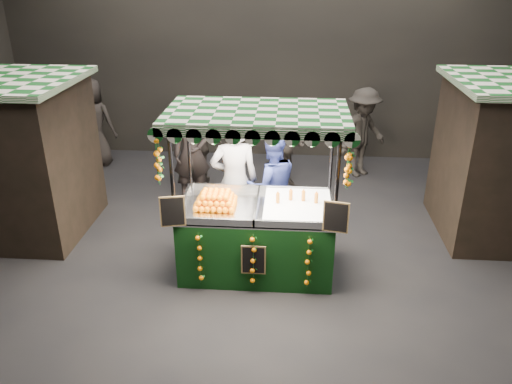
{
  "coord_description": "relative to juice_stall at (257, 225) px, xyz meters",
  "views": [
    {
      "loc": [
        0.47,
        -6.49,
        4.23
      ],
      "look_at": [
        -0.05,
        0.42,
        1.08
      ],
      "focal_mm": 35.76,
      "sensor_mm": 36.0,
      "label": 1
    }
  ],
  "objects": [
    {
      "name": "ground",
      "position": [
        0.0,
        0.03,
        -0.76
      ],
      "size": [
        12.0,
        12.0,
        0.0
      ],
      "primitive_type": "plane",
      "color": "black",
      "rests_on": "ground"
    },
    {
      "name": "market_hall",
      "position": [
        0.0,
        0.03,
        2.62
      ],
      "size": [
        12.1,
        10.1,
        5.05
      ],
      "color": "black",
      "rests_on": "ground"
    },
    {
      "name": "juice_stall",
      "position": [
        0.0,
        0.0,
        0.0
      ],
      "size": [
        2.52,
        1.48,
        2.44
      ],
      "color": "black",
      "rests_on": "ground"
    },
    {
      "name": "vendor_grey",
      "position": [
        -0.43,
        0.91,
        0.28
      ],
      "size": [
        0.85,
        0.66,
        2.09
      ],
      "rotation": [
        0.0,
        0.0,
        3.36
      ],
      "color": "gray",
      "rests_on": "ground"
    },
    {
      "name": "vendor_blue",
      "position": [
        0.16,
        1.05,
        0.15
      ],
      "size": [
        1.05,
        0.92,
        1.81
      ],
      "rotation": [
        0.0,
        0.0,
        3.45
      ],
      "color": "navy",
      "rests_on": "ground"
    },
    {
      "name": "shopper_0",
      "position": [
        -1.4,
        2.38,
        0.2
      ],
      "size": [
        0.8,
        0.64,
        1.91
      ],
      "rotation": [
        0.0,
        0.0,
        0.29
      ],
      "color": "#2C2524",
      "rests_on": "ground"
    },
    {
      "name": "shopper_1",
      "position": [
        0.31,
        3.24,
        0.08
      ],
      "size": [
        0.9,
        0.76,
        1.67
      ],
      "rotation": [
        0.0,
        0.0,
        -0.16
      ],
      "color": "#282421",
      "rests_on": "ground"
    },
    {
      "name": "shopper_2",
      "position": [
        -1.41,
        3.16,
        0.08
      ],
      "size": [
        0.99,
        0.41,
        1.68
      ],
      "rotation": [
        0.0,
        0.0,
        3.14
      ],
      "color": "#2A2622",
      "rests_on": "ground"
    },
    {
      "name": "shopper_3",
      "position": [
        1.93,
        3.9,
        0.19
      ],
      "size": [
        1.39,
        1.31,
        1.89
      ],
      "rotation": [
        0.0,
        0.0,
        0.68
      ],
      "color": "#2D2925",
      "rests_on": "ground"
    },
    {
      "name": "shopper_4",
      "position": [
        -3.93,
        4.09,
        0.21
      ],
      "size": [
        0.99,
        0.69,
        1.94
      ],
      "rotation": [
        0.0,
        0.0,
        3.06
      ],
      "color": "black",
      "rests_on": "ground"
    }
  ]
}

